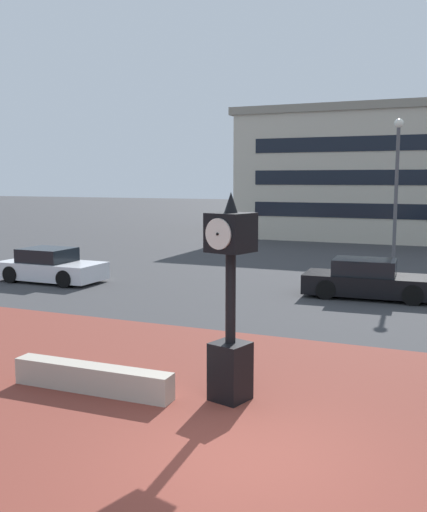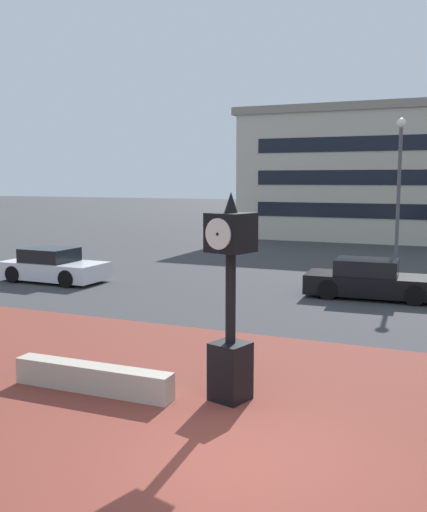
{
  "view_description": "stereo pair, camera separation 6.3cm",
  "coord_description": "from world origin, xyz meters",
  "px_view_note": "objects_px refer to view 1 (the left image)",
  "views": [
    {
      "loc": [
        2.58,
        -7.28,
        3.89
      ],
      "look_at": [
        -1.25,
        1.82,
        2.59
      ],
      "focal_mm": 40.9,
      "sensor_mm": 36.0,
      "label": 1
    },
    {
      "loc": [
        2.64,
        -7.26,
        3.89
      ],
      "look_at": [
        -1.25,
        1.82,
        2.59
      ],
      "focal_mm": 40.9,
      "sensor_mm": 36.0,
      "label": 2
    }
  ],
  "objects_px": {
    "street_clock": "(231,304)",
    "street_lamp_post": "(397,181)",
    "car_street_far": "(51,267)",
    "car_street_mid": "(369,280)"
  },
  "relations": [
    {
      "from": "street_clock",
      "to": "car_street_far",
      "type": "distance_m",
      "value": 13.8
    },
    {
      "from": "street_clock",
      "to": "car_street_far",
      "type": "height_order",
      "value": "street_clock"
    },
    {
      "from": "street_clock",
      "to": "car_street_mid",
      "type": "relative_size",
      "value": 0.83
    },
    {
      "from": "street_clock",
      "to": "street_lamp_post",
      "type": "distance_m",
      "value": 14.62
    },
    {
      "from": "street_clock",
      "to": "car_street_mid",
      "type": "xyz_separation_m",
      "value": [
        0.97,
        10.22,
        -1.17
      ]
    },
    {
      "from": "car_street_mid",
      "to": "street_lamp_post",
      "type": "height_order",
      "value": "street_lamp_post"
    },
    {
      "from": "car_street_mid",
      "to": "street_lamp_post",
      "type": "bearing_deg",
      "value": 172.67
    },
    {
      "from": "street_clock",
      "to": "street_lamp_post",
      "type": "bearing_deg",
      "value": 100.57
    },
    {
      "from": "car_street_far",
      "to": "street_lamp_post",
      "type": "xyz_separation_m",
      "value": [
        12.02,
        5.79,
        3.25
      ]
    },
    {
      "from": "street_clock",
      "to": "street_lamp_post",
      "type": "height_order",
      "value": "street_lamp_post"
    }
  ]
}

